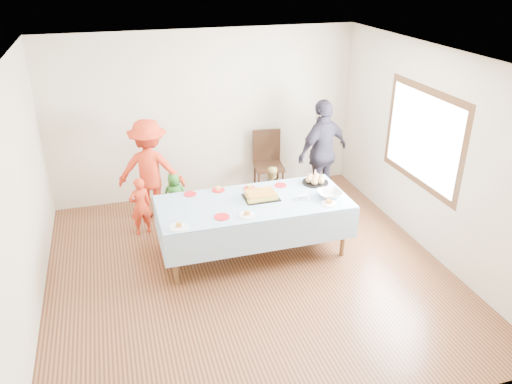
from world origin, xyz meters
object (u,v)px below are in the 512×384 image
Objects in this scene: party_table at (254,205)px; dining_chair at (268,159)px; birthday_cake at (261,195)px; adult_left at (150,170)px.

party_table is 2.32× the size of dining_chair.
dining_chair reaches higher than birthday_cake.
birthday_cake is 1.91m from adult_left.
adult_left is at bearing 129.47° from party_table.
party_table is at bearing -106.48° from dining_chair.
adult_left is (-1.31, 1.38, -0.04)m from birthday_cake.
birthday_cake is 1.86m from dining_chair.
dining_chair is 2.00m from adult_left.
dining_chair reaches higher than party_table.
dining_chair is 0.69× the size of adult_left.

